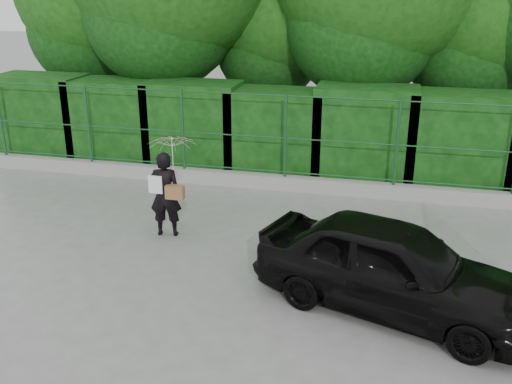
# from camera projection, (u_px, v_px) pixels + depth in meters

# --- Properties ---
(ground) EXTENTS (80.00, 80.00, 0.00)m
(ground) POSITION_uv_depth(u_px,v_px,m) (200.00, 288.00, 8.42)
(ground) COLOR gray
(kerb) EXTENTS (14.00, 0.25, 0.30)m
(kerb) POSITION_uv_depth(u_px,v_px,m) (267.00, 181.00, 12.47)
(kerb) COLOR #9E9E99
(kerb) RESTS_ON ground
(fence) EXTENTS (14.13, 0.06, 1.80)m
(fence) POSITION_uv_depth(u_px,v_px,m) (277.00, 135.00, 12.06)
(fence) COLOR #194823
(fence) RESTS_ON kerb
(hedge) EXTENTS (14.20, 1.20, 2.14)m
(hedge) POSITION_uv_depth(u_px,v_px,m) (272.00, 131.00, 13.10)
(hedge) COLOR black
(hedge) RESTS_ON ground
(woman) EXTENTS (0.87, 0.84, 1.81)m
(woman) POSITION_uv_depth(u_px,v_px,m) (170.00, 172.00, 9.82)
(woman) COLOR black
(woman) RESTS_ON ground
(car) EXTENTS (4.03, 2.62, 1.28)m
(car) POSITION_uv_depth(u_px,v_px,m) (392.00, 267.00, 7.71)
(car) COLOR black
(car) RESTS_ON ground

